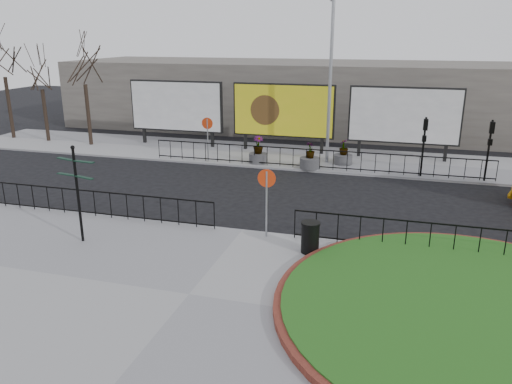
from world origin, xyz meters
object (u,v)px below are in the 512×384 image
(planter_a, at_px, (258,154))
(lamp_post, at_px, (330,77))
(planter_b, at_px, (310,160))
(billboard_mid, at_px, (283,111))
(fingerpost_sign, at_px, (77,185))
(planter_c, at_px, (343,156))
(litter_bin, at_px, (310,237))

(planter_a, bearing_deg, lamp_post, 18.68)
(planter_b, bearing_deg, planter_a, 173.12)
(billboard_mid, relative_size, lamp_post, 0.67)
(fingerpost_sign, distance_m, planter_a, 12.73)
(planter_a, bearing_deg, fingerpost_sign, -103.21)
(billboard_mid, xyz_separation_m, planter_a, (-0.66, -3.21, -1.95))
(billboard_mid, distance_m, planter_c, 4.93)
(planter_a, xyz_separation_m, planter_c, (4.60, 1.04, -0.07))
(billboard_mid, bearing_deg, planter_a, -101.62)
(planter_c, bearing_deg, lamp_post, 167.84)
(billboard_mid, distance_m, planter_b, 4.72)
(litter_bin, distance_m, planter_a, 12.10)
(fingerpost_sign, relative_size, planter_a, 2.24)
(litter_bin, relative_size, planter_b, 0.73)
(billboard_mid, height_order, litter_bin, billboard_mid)
(lamp_post, height_order, planter_a, lamp_post)
(planter_b, bearing_deg, planter_c, 41.01)
(litter_bin, bearing_deg, fingerpost_sign, -170.97)
(billboard_mid, bearing_deg, lamp_post, -33.25)
(billboard_mid, height_order, planter_a, billboard_mid)
(billboard_mid, distance_m, planter_a, 3.82)
(lamp_post, bearing_deg, fingerpost_sign, -115.83)
(lamp_post, bearing_deg, litter_bin, -84.35)
(litter_bin, xyz_separation_m, planter_a, (-4.89, 11.07, -0.00))
(lamp_post, relative_size, planter_a, 6.08)
(lamp_post, height_order, planter_b, lamp_post)
(fingerpost_sign, relative_size, planter_b, 2.37)
(lamp_post, xyz_separation_m, fingerpost_sign, (-6.56, -13.54, -2.66))
(litter_bin, distance_m, planter_c, 12.11)
(lamp_post, bearing_deg, planter_b, -113.09)
(planter_a, bearing_deg, billboard_mid, 78.38)
(planter_a, height_order, planter_c, planter_a)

